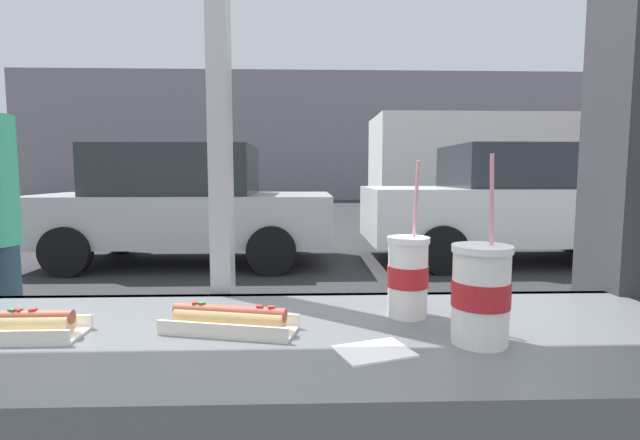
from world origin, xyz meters
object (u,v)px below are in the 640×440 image
(parked_car_white, at_px, (521,202))
(box_truck, at_px, (502,166))
(soda_cup_right, at_px, (481,293))
(soda_cup_left, at_px, (408,275))
(hotdog_tray_near, at_px, (230,320))
(hotdog_tray_far, at_px, (14,326))
(parked_car_silver, at_px, (183,204))

(parked_car_white, xyz_separation_m, box_truck, (1.60, 4.50, 0.62))
(soda_cup_right, xyz_separation_m, box_truck, (4.52, 10.55, 0.40))
(soda_cup_left, relative_size, box_truck, 0.05)
(hotdog_tray_near, distance_m, parked_car_white, 6.86)
(hotdog_tray_near, relative_size, hotdog_tray_far, 1.09)
(soda_cup_left, distance_m, hotdog_tray_far, 0.76)
(hotdog_tray_far, bearing_deg, soda_cup_left, 8.00)
(soda_cup_right, distance_m, hotdog_tray_far, 0.84)
(soda_cup_left, xyz_separation_m, parked_car_silver, (-1.97, 5.89, -0.23))
(hotdog_tray_far, bearing_deg, hotdog_tray_near, 3.08)
(hotdog_tray_far, bearing_deg, parked_car_white, 57.88)
(soda_cup_right, height_order, hotdog_tray_near, soda_cup_right)
(hotdog_tray_near, distance_m, parked_car_silver, 6.19)
(soda_cup_right, bearing_deg, hotdog_tray_near, 170.53)
(soda_cup_left, xyz_separation_m, soda_cup_right, (0.09, -0.16, 0.00))
(soda_cup_left, height_order, soda_cup_right, soda_cup_right)
(hotdog_tray_near, bearing_deg, parked_car_white, 60.54)
(soda_cup_left, bearing_deg, hotdog_tray_near, -166.81)
(hotdog_tray_far, bearing_deg, soda_cup_right, -3.70)
(soda_cup_right, xyz_separation_m, parked_car_silver, (-2.07, 6.05, -0.24))
(parked_car_white, bearing_deg, hotdog_tray_far, -122.12)
(soda_cup_right, xyz_separation_m, hotdog_tray_far, (-0.84, 0.05, -0.07))
(hotdog_tray_near, xyz_separation_m, parked_car_silver, (-1.62, 5.97, -0.17))
(hotdog_tray_near, distance_m, hotdog_tray_far, 0.39)
(parked_car_silver, bearing_deg, box_truck, 34.32)
(box_truck, bearing_deg, hotdog_tray_far, -117.07)
(soda_cup_left, xyz_separation_m, hotdog_tray_near, (-0.36, -0.08, -0.06))
(hotdog_tray_far, height_order, box_truck, box_truck)
(soda_cup_right, distance_m, hotdog_tray_near, 0.46)
(soda_cup_left, bearing_deg, parked_car_silver, 108.54)
(parked_car_silver, bearing_deg, parked_car_white, 0.00)
(parked_car_silver, height_order, box_truck, box_truck)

